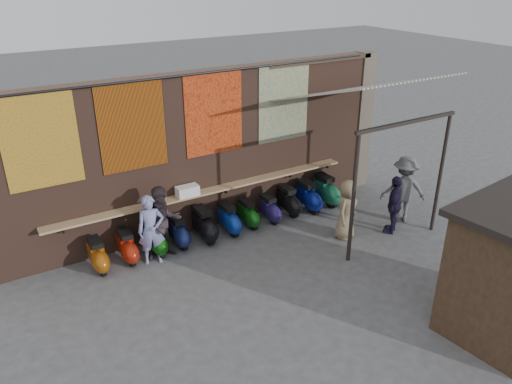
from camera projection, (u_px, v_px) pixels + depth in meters
ground at (257, 274)px, 11.04m from camera, size 70.00×70.00×0.00m
brick_wall at (200, 153)px, 12.30m from camera, size 10.00×0.40×4.00m
pier_right at (360, 121)px, 14.74m from camera, size 0.50×0.50×4.00m
eating_counter at (209, 191)px, 12.39m from camera, size 8.00×0.32×0.05m
shelf_box at (187, 191)px, 12.03m from camera, size 0.54×0.29×0.25m
tapestry_redgold at (40, 141)px, 10.02m from camera, size 1.50×0.02×2.00m
tapestry_sun at (132, 127)px, 10.91m from camera, size 1.50×0.02×2.00m
tapestry_orange at (214, 114)px, 11.85m from camera, size 1.50×0.02×2.00m
tapestry_multi at (284, 102)px, 12.79m from camera, size 1.50×0.02×2.00m
hang_rail at (201, 73)px, 11.29m from camera, size 9.50×0.06×0.06m
scooter_stool_0 at (98, 256)px, 11.02m from camera, size 0.35×0.78×0.74m
scooter_stool_1 at (127, 247)px, 11.36m from camera, size 0.35×0.78×0.74m
scooter_stool_2 at (156, 239)px, 11.69m from camera, size 0.35×0.78×0.74m
scooter_stool_3 at (178, 232)px, 12.00m from camera, size 0.35×0.77×0.73m
scooter_stool_4 at (204, 225)px, 12.23m from camera, size 0.39×0.87×0.83m
scooter_stool_5 at (229, 219)px, 12.57m from camera, size 0.36×0.80×0.76m
scooter_stool_6 at (248, 214)px, 12.90m from camera, size 0.33×0.74×0.70m
scooter_stool_7 at (269, 209)px, 13.15m from camera, size 0.33×0.74×0.70m
scooter_stool_8 at (288, 201)px, 13.51m from camera, size 0.37×0.82×0.78m
scooter_stool_9 at (308, 196)px, 13.71m from camera, size 0.39×0.87×0.83m
scooter_stool_10 at (326, 190)px, 14.05m from camera, size 0.40×0.90×0.85m
diner_left at (151, 230)px, 11.16m from camera, size 0.68×0.53×1.65m
diner_right at (163, 223)px, 11.34m from camera, size 0.88×0.69×1.77m
shopper_navy at (394, 205)px, 12.46m from camera, size 0.95×0.81×1.53m
shopper_grey at (404, 189)px, 12.99m from camera, size 1.33×1.20×1.79m
shopper_tan at (346, 209)px, 12.20m from camera, size 0.90×0.79×1.55m
stall_sign at (476, 229)px, 9.31m from camera, size 1.20×0.18×0.50m
stall_shelf at (468, 268)px, 9.67m from camera, size 1.83×0.31×0.06m
awning_canvas at (363, 88)px, 11.89m from camera, size 3.20×3.28×0.97m
awning_ledger at (323, 60)px, 12.96m from camera, size 3.30×0.08×0.12m
awning_header at (408, 122)px, 10.93m from camera, size 3.00×0.08×0.08m
awning_post_left at (353, 199)px, 10.91m from camera, size 0.09×0.09×3.10m
awning_post_right at (440, 174)px, 12.22m from camera, size 0.09×0.09×3.10m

